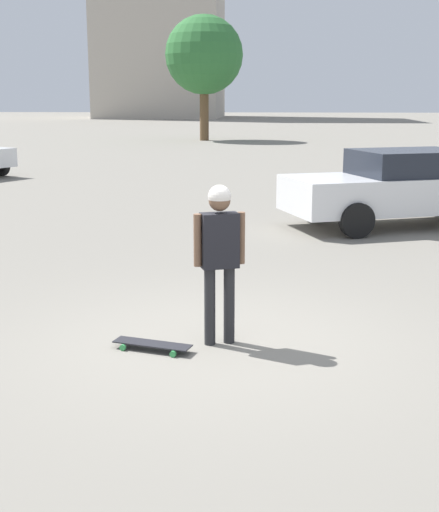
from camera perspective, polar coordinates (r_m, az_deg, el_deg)
The scene contains 5 objects.
ground_plane at distance 7.69m, azimuth 0.00°, elevation -6.99°, with size 220.00×220.00×0.00m, color gray.
person at distance 7.40m, azimuth 0.00°, elevation 0.86°, with size 0.52×0.32×1.70m.
skateboard at distance 7.50m, azimuth -5.40°, elevation -7.05°, with size 0.86×0.43×0.08m.
car_parked_near at distance 14.93m, azimuth 14.59°, elevation 5.38°, with size 5.12×3.37×1.53m.
tree_distant at distance 43.06m, azimuth -1.25°, elevation 15.76°, with size 4.55×4.55×7.21m.
Camera 1 is at (-0.50, 7.23, 2.59)m, focal length 50.00 mm.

